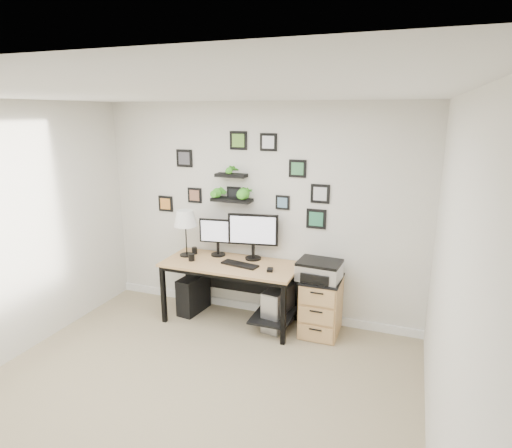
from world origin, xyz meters
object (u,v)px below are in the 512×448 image
at_px(desk, 234,272).
at_px(pc_tower_grey, 278,307).
at_px(monitor_right, 253,233).
at_px(mug, 192,257).
at_px(file_cabinet, 321,306).
at_px(table_lamp, 185,219).
at_px(printer, 319,270).
at_px(pc_tower_black, 193,294).
at_px(monitor_left, 218,234).

distance_m(desk, pc_tower_grey, 0.66).
height_order(monitor_right, mug, monitor_right).
relative_size(pc_tower_grey, file_cabinet, 0.78).
bearing_deg(table_lamp, mug, -45.44).
height_order(mug, printer, printer).
bearing_deg(mug, printer, 5.52).
relative_size(monitor_right, printer, 1.23).
bearing_deg(pc_tower_black, pc_tower_grey, 6.24).
xyz_separation_m(mug, pc_tower_black, (-0.09, 0.17, -0.56)).
distance_m(file_cabinet, printer, 0.44).
height_order(monitor_right, printer, monitor_right).
xyz_separation_m(file_cabinet, printer, (-0.03, -0.03, 0.44)).
distance_m(mug, printer, 1.53).
distance_m(pc_tower_grey, printer, 0.71).
height_order(monitor_left, pc_tower_black, monitor_left).
distance_m(table_lamp, printer, 1.72).
xyz_separation_m(table_lamp, mug, (0.15, -0.15, -0.42)).
bearing_deg(monitor_left, pc_tower_black, -159.37).
xyz_separation_m(monitor_right, pc_tower_black, (-0.76, -0.13, -0.85)).
relative_size(mug, pc_tower_grey, 0.16).
height_order(monitor_left, printer, monitor_left).
relative_size(table_lamp, pc_tower_black, 1.23).
height_order(pc_tower_grey, file_cabinet, file_cabinet).
bearing_deg(mug, desk, 13.70).
bearing_deg(pc_tower_grey, mug, -171.74).
bearing_deg(table_lamp, file_cabinet, 0.98).
xyz_separation_m(monitor_left, printer, (1.30, -0.14, -0.24)).
bearing_deg(monitor_left, monitor_right, 2.39).
distance_m(mug, file_cabinet, 1.62).
distance_m(monitor_right, mug, 0.79).
bearing_deg(file_cabinet, desk, -176.81).
xyz_separation_m(pc_tower_black, pc_tower_grey, (1.14, -0.02, 0.01)).
distance_m(desk, table_lamp, 0.88).
xyz_separation_m(table_lamp, pc_tower_black, (0.06, 0.02, -0.98)).
bearing_deg(monitor_left, table_lamp, -159.86).
relative_size(desk, table_lamp, 2.79).
height_order(mug, pc_tower_grey, mug).
bearing_deg(desk, pc_tower_grey, 3.07).
relative_size(monitor_left, monitor_right, 0.77).
distance_m(desk, mug, 0.54).
relative_size(table_lamp, mug, 6.86).
bearing_deg(printer, table_lamp, 179.83).
xyz_separation_m(desk, pc_tower_black, (-0.59, 0.05, -0.39)).
bearing_deg(mug, pc_tower_grey, 8.26).
xyz_separation_m(monitor_right, printer, (0.85, -0.16, -0.31)).
height_order(desk, printer, printer).
xyz_separation_m(pc_tower_grey, file_cabinet, (0.50, 0.03, 0.09)).
relative_size(desk, monitor_right, 2.66).
distance_m(table_lamp, pc_tower_black, 0.98).
relative_size(table_lamp, printer, 1.18).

